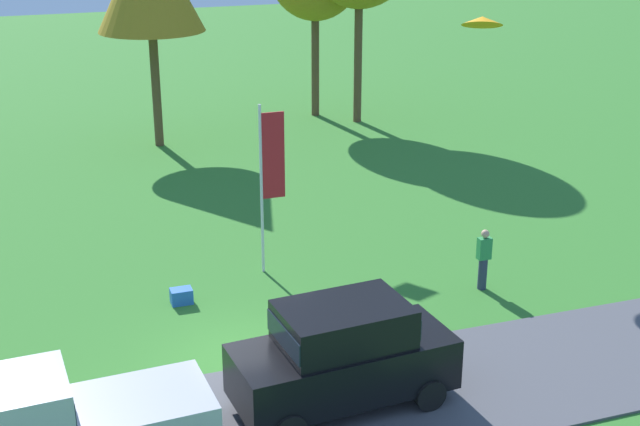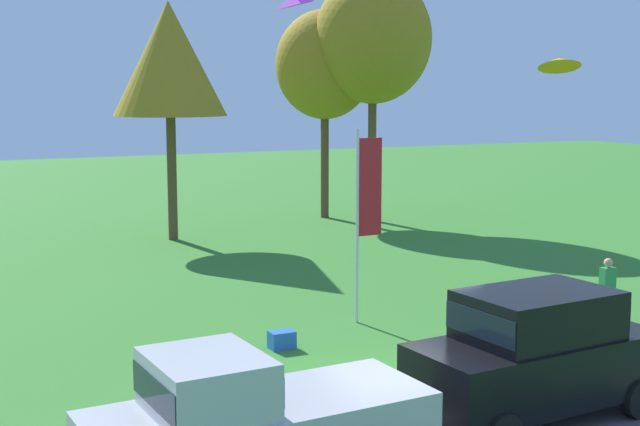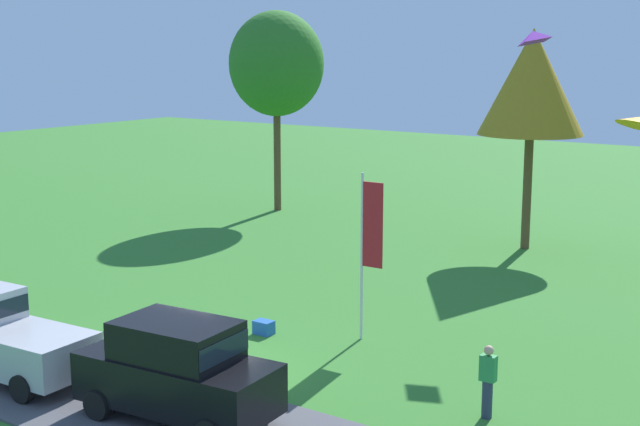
{
  "view_description": "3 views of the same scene",
  "coord_description": "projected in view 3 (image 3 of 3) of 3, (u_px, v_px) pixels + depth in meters",
  "views": [
    {
      "loc": [
        -4.31,
        -17.58,
        10.39
      ],
      "look_at": [
        2.97,
        3.33,
        2.09
      ],
      "focal_mm": 50.0,
      "sensor_mm": 36.0,
      "label": 1
    },
    {
      "loc": [
        -8.5,
        -14.35,
        5.84
      ],
      "look_at": [
        1.23,
        5.71,
        2.65
      ],
      "focal_mm": 50.0,
      "sensor_mm": 36.0,
      "label": 2
    },
    {
      "loc": [
        14.73,
        -16.09,
        8.3
      ],
      "look_at": [
        0.44,
        4.5,
        3.57
      ],
      "focal_mm": 50.0,
      "sensor_mm": 36.0,
      "label": 3
    }
  ],
  "objects": [
    {
      "name": "ground_plane",
      "position": [
        206.0,
        375.0,
        22.78
      ],
      "size": [
        120.0,
        120.0,
        0.0
      ],
      "primitive_type": "plane",
      "color": "#337528"
    },
    {
      "name": "tree_far_left",
      "position": [
        532.0,
        83.0,
        35.75
      ],
      "size": [
        4.26,
        4.26,
        8.99
      ],
      "color": "brown",
      "rests_on": "ground"
    },
    {
      "name": "person_beside_suv",
      "position": [
        488.0,
        381.0,
        20.0
      ],
      "size": [
        0.36,
        0.24,
        1.71
      ],
      "color": "#2D334C",
      "rests_on": "ground"
    },
    {
      "name": "cooler_box",
      "position": [
        264.0,
        327.0,
        25.97
      ],
      "size": [
        0.56,
        0.4,
        0.4
      ],
      "primitive_type": "cube",
      "color": "blue",
      "rests_on": "ground"
    },
    {
      "name": "tree_lone_near",
      "position": [
        276.0,
        64.0,
        44.23
      ],
      "size": [
        4.74,
        4.74,
        10.02
      ],
      "color": "brown",
      "rests_on": "ground"
    },
    {
      "name": "kite_diamond_near_flag",
      "position": [
        533.0,
        37.0,
        29.2
      ],
      "size": [
        1.13,
        1.01,
        0.58
      ],
      "primitive_type": "pyramid",
      "rotation": [
        0.24,
        0.0,
        4.56
      ],
      "color": "purple"
    },
    {
      "name": "pavement_strip",
      "position": [
        131.0,
        407.0,
        20.69
      ],
      "size": [
        36.0,
        4.4,
        0.06
      ],
      "primitive_type": "cube",
      "color": "#4C4C51",
      "rests_on": "ground"
    },
    {
      "name": "flag_banner",
      "position": [
        369.0,
        236.0,
        24.88
      ],
      "size": [
        0.71,
        0.08,
        4.83
      ],
      "color": "silver",
      "rests_on": "ground"
    },
    {
      "name": "car_suv_far_end",
      "position": [
        177.0,
        367.0,
        19.71
      ],
      "size": [
        4.73,
        2.34,
        2.28
      ],
      "color": "black",
      "rests_on": "ground"
    }
  ]
}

